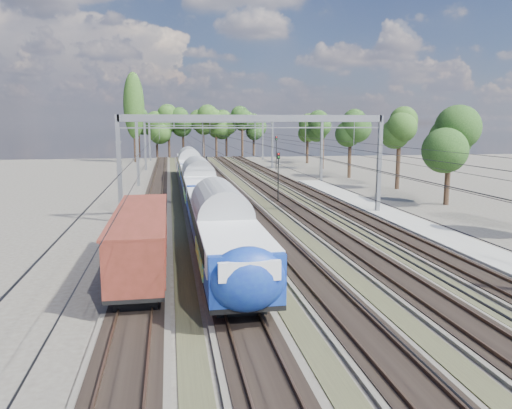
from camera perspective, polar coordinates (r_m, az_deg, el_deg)
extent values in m
plane|color=#47423A|center=(16.96, 18.55, -20.44)|extent=(220.00, 220.00, 0.00)
cube|color=#47423A|center=(58.45, -11.37, 1.01)|extent=(3.00, 130.00, 0.15)
cube|color=black|center=(58.44, -11.37, 1.11)|extent=(2.50, 130.00, 0.06)
cube|color=#473326|center=(58.45, -12.08, 1.18)|extent=(0.08, 130.00, 0.14)
cube|color=#473326|center=(58.41, -10.67, 1.22)|extent=(0.08, 130.00, 0.14)
cube|color=#47423A|center=(58.50, -6.96, 1.13)|extent=(3.00, 130.00, 0.15)
cube|color=black|center=(58.48, -6.96, 1.23)|extent=(2.50, 130.00, 0.06)
cube|color=#473326|center=(58.44, -7.67, 1.31)|extent=(0.08, 130.00, 0.14)
cube|color=#473326|center=(58.51, -6.26, 1.34)|extent=(0.08, 130.00, 0.14)
cube|color=#47423A|center=(58.89, -2.58, 1.25)|extent=(3.00, 130.00, 0.15)
cube|color=black|center=(58.88, -2.58, 1.34)|extent=(2.50, 130.00, 0.06)
cube|color=#473326|center=(58.78, -3.28, 1.42)|extent=(0.08, 130.00, 0.14)
cube|color=#473326|center=(58.96, -1.89, 1.45)|extent=(0.08, 130.00, 0.14)
cube|color=#47423A|center=(59.62, 1.71, 1.35)|extent=(3.00, 130.00, 0.15)
cube|color=black|center=(59.61, 1.71, 1.44)|extent=(2.50, 130.00, 0.06)
cube|color=#473326|center=(59.45, 1.03, 1.52)|extent=(0.08, 130.00, 0.14)
cube|color=#473326|center=(59.74, 2.39, 1.55)|extent=(0.08, 130.00, 0.14)
cube|color=#47423A|center=(60.68, 5.88, 1.45)|extent=(3.00, 130.00, 0.15)
cube|color=black|center=(60.66, 5.88, 1.53)|extent=(2.50, 130.00, 0.06)
cube|color=#473326|center=(60.46, 5.23, 1.61)|extent=(0.08, 130.00, 0.14)
cube|color=#473326|center=(60.85, 6.54, 1.64)|extent=(0.08, 130.00, 0.14)
cube|color=#332F21|center=(58.44, -9.16, 1.03)|extent=(1.10, 130.00, 0.05)
cube|color=#332F21|center=(58.66, -4.76, 1.14)|extent=(1.10, 130.00, 0.05)
cube|color=#332F21|center=(59.22, -0.42, 1.25)|extent=(1.10, 130.00, 0.05)
cube|color=#332F21|center=(60.11, 3.82, 1.35)|extent=(1.10, 130.00, 0.05)
cube|color=gray|center=(38.99, 20.22, -3.35)|extent=(3.00, 70.00, 0.30)
cube|color=gray|center=(43.21, -15.35, 3.92)|extent=(0.35, 0.35, 9.00)
cube|color=gray|center=(46.97, 13.90, 4.38)|extent=(0.35, 0.35, 9.00)
cube|color=gray|center=(43.48, -0.11, 9.82)|extent=(23.00, 0.35, 0.60)
cube|color=gray|center=(91.02, -12.54, 6.66)|extent=(0.35, 0.35, 9.00)
cube|color=gray|center=(92.86, 1.88, 6.93)|extent=(0.35, 0.35, 9.00)
cube|color=gray|center=(91.15, -5.30, 9.49)|extent=(23.00, 0.35, 0.60)
cube|color=gray|center=(68.09, -13.39, 5.62)|extent=(0.35, 0.35, 8.50)
cube|color=gray|center=(113.00, -12.04, 7.02)|extent=(0.35, 0.35, 8.50)
cube|color=gray|center=(71.19, 7.49, 5.94)|extent=(0.35, 0.35, 8.50)
cube|color=gray|center=(114.89, 0.77, 7.25)|extent=(0.35, 0.35, 8.50)
cylinder|color=black|center=(57.94, -11.54, 6.33)|extent=(0.03, 130.00, 0.03)
cylinder|color=black|center=(57.90, -11.57, 7.42)|extent=(0.03, 130.00, 0.03)
cylinder|color=black|center=(57.99, -7.06, 6.45)|extent=(0.03, 130.00, 0.03)
cylinder|color=black|center=(57.94, -7.08, 7.54)|extent=(0.03, 130.00, 0.03)
cylinder|color=black|center=(58.38, -2.62, 6.53)|extent=(0.03, 130.00, 0.03)
cylinder|color=black|center=(58.34, -2.63, 7.61)|extent=(0.03, 130.00, 0.03)
cylinder|color=black|center=(59.12, 1.74, 6.57)|extent=(0.03, 130.00, 0.03)
cylinder|color=black|center=(59.08, 1.74, 7.63)|extent=(0.03, 130.00, 0.03)
cylinder|color=black|center=(60.18, 5.97, 6.57)|extent=(0.03, 130.00, 0.03)
cylinder|color=black|center=(60.14, 5.99, 7.62)|extent=(0.03, 130.00, 0.03)
cylinder|color=black|center=(126.11, -13.23, 6.86)|extent=(0.56, 0.56, 7.05)
sphere|color=#193212|center=(126.03, -13.33, 9.42)|extent=(4.66, 4.66, 4.66)
cylinder|color=black|center=(126.84, -11.34, 6.99)|extent=(0.56, 0.56, 7.30)
sphere|color=#193212|center=(126.76, -11.43, 9.63)|extent=(4.79, 4.79, 4.79)
cylinder|color=black|center=(123.66, -9.73, 6.99)|extent=(0.56, 0.56, 7.33)
sphere|color=#193212|center=(123.58, -9.80, 9.71)|extent=(4.84, 4.84, 4.84)
cylinder|color=black|center=(125.31, -8.08, 6.91)|extent=(0.56, 0.56, 6.69)
sphere|color=#193212|center=(125.21, -8.13, 9.36)|extent=(4.67, 4.67, 4.67)
cylinder|color=black|center=(126.27, -6.73, 7.13)|extent=(0.56, 0.56, 7.44)
sphere|color=#193212|center=(126.20, -6.78, 9.83)|extent=(5.24, 5.24, 5.24)
cylinder|color=black|center=(127.38, -5.06, 6.80)|extent=(0.56, 0.56, 5.78)
sphere|color=#193212|center=(127.27, -5.09, 8.88)|extent=(5.49, 5.49, 5.49)
cylinder|color=black|center=(125.64, -3.25, 6.86)|extent=(0.56, 0.56, 6.10)
sphere|color=#193212|center=(125.53, -3.27, 9.09)|extent=(5.48, 5.48, 5.48)
cylinder|color=black|center=(125.61, -1.60, 7.15)|extent=(0.56, 0.56, 7.33)
sphere|color=#193212|center=(125.53, -1.61, 9.83)|extent=(5.07, 5.07, 5.07)
cylinder|color=black|center=(125.81, 0.66, 7.05)|extent=(0.56, 0.56, 6.86)
sphere|color=#193212|center=(125.72, 0.66, 9.55)|extent=(4.71, 4.71, 4.71)
cylinder|color=black|center=(53.33, 22.08, 2.46)|extent=(0.56, 0.56, 5.17)
sphere|color=#193212|center=(53.05, 22.35, 6.90)|extent=(4.13, 4.13, 4.13)
cylinder|color=black|center=(66.06, 15.61, 4.28)|extent=(0.56, 0.56, 5.87)
sphere|color=#193212|center=(65.84, 15.79, 8.36)|extent=(3.92, 3.92, 3.92)
cylinder|color=black|center=(78.47, 11.20, 5.19)|extent=(0.56, 0.56, 5.89)
sphere|color=#193212|center=(78.29, 11.31, 8.64)|extent=(3.33, 3.33, 3.33)
cylinder|color=black|center=(90.99, 7.51, 5.55)|extent=(0.56, 0.56, 5.03)
sphere|color=#193212|center=(90.82, 7.56, 8.09)|extent=(4.04, 4.04, 4.04)
cylinder|color=black|center=(106.20, 5.22, 6.55)|extent=(0.56, 0.56, 6.67)
sphere|color=#193212|center=(106.09, 5.27, 9.43)|extent=(4.56, 4.56, 4.56)
cylinder|color=black|center=(111.08, -13.71, 8.86)|extent=(0.70, 0.70, 16.00)
ellipsoid|color=#234416|center=(111.14, -13.79, 10.92)|extent=(4.40, 4.40, 14.08)
cube|color=black|center=(23.00, -2.17, -10.24)|extent=(2.17, 3.26, 0.87)
cube|color=black|center=(37.59, -5.29, -2.56)|extent=(2.17, 3.26, 0.87)
cube|color=navy|center=(29.85, -4.15, -2.45)|extent=(3.04, 21.72, 2.06)
cube|color=silver|center=(29.74, -4.16, -1.43)|extent=(3.13, 20.85, 1.03)
cube|color=black|center=(29.94, -1.16, -1.34)|extent=(0.04, 18.46, 0.76)
cube|color=#FFFE0D|center=(25.35, -3.05, -5.82)|extent=(3.15, 6.08, 0.76)
cylinder|color=gray|center=(29.66, -4.18, -0.50)|extent=(3.08, 21.72, 3.08)
cube|color=black|center=(44.56, -6.03, -0.71)|extent=(2.17, 3.26, 0.87)
cube|color=black|center=(59.57, -7.03, 1.79)|extent=(2.17, 3.26, 0.87)
cube|color=navy|center=(51.84, -6.63, 2.50)|extent=(3.04, 21.72, 2.06)
cube|color=silver|center=(51.78, -6.64, 3.10)|extent=(3.13, 20.85, 1.03)
cube|color=black|center=(51.89, -4.90, 3.14)|extent=(0.04, 18.46, 0.76)
cube|color=#FFFE0D|center=(47.18, -6.28, 1.17)|extent=(3.15, 6.08, 0.76)
cylinder|color=gray|center=(51.73, -6.65, 3.63)|extent=(3.08, 21.72, 3.08)
cube|color=black|center=(66.63, -7.34, 2.57)|extent=(2.17, 3.26, 0.87)
cube|color=black|center=(81.73, -7.83, 3.78)|extent=(2.17, 3.26, 0.87)
cube|color=navy|center=(74.02, -7.63, 4.49)|extent=(3.04, 21.72, 2.06)
cube|color=silver|center=(73.98, -7.64, 4.91)|extent=(3.13, 20.85, 1.03)
cube|color=black|center=(74.06, -6.42, 4.94)|extent=(0.04, 18.46, 0.76)
cube|color=#FFFE0D|center=(69.32, -7.46, 3.73)|extent=(3.15, 6.08, 0.76)
cylinder|color=gray|center=(73.95, -7.65, 5.29)|extent=(3.08, 21.72, 3.08)
ellipsoid|color=navy|center=(19.59, -0.99, -8.55)|extent=(3.08, 1.69, 2.63)
cube|color=black|center=(23.86, -13.45, -10.07)|extent=(1.90, 2.47, 0.66)
cube|color=black|center=(32.78, -12.47, -4.72)|extent=(1.90, 2.47, 0.66)
cube|color=black|center=(28.18, -12.91, -6.14)|extent=(2.56, 13.29, 0.19)
cube|color=#4F1F15|center=(27.86, -13.01, -3.50)|extent=(2.56, 13.29, 2.47)
cube|color=#4F1F15|center=(27.61, -13.11, -0.91)|extent=(2.75, 13.29, 0.11)
imported|color=black|center=(98.64, -5.63, 4.97)|extent=(0.65, 0.81, 1.94)
cylinder|color=black|center=(51.96, 2.55, 2.67)|extent=(0.13, 0.13, 4.64)
cube|color=black|center=(51.72, 2.57, 5.59)|extent=(0.34, 0.24, 0.65)
sphere|color=red|center=(51.59, 2.60, 5.78)|extent=(0.15, 0.15, 0.15)
sphere|color=#0C9919|center=(51.61, 2.60, 5.42)|extent=(0.15, 0.15, 0.15)
cylinder|color=black|center=(90.11, 2.33, 5.66)|extent=(0.15, 0.15, 5.27)
cube|color=black|center=(89.98, 2.34, 7.57)|extent=(0.42, 0.32, 0.74)
sphere|color=red|center=(89.84, 2.36, 7.71)|extent=(0.17, 0.17, 0.17)
sphere|color=#0C9919|center=(89.85, 2.36, 7.47)|extent=(0.17, 0.17, 0.17)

